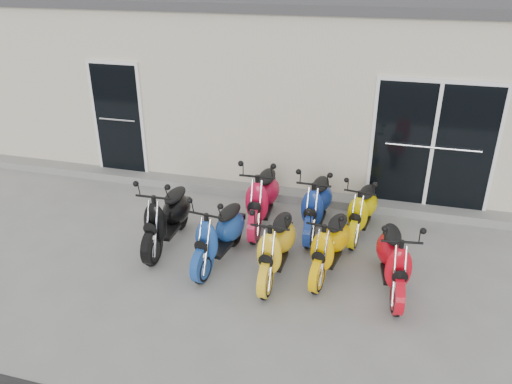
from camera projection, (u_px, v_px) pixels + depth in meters
ground at (245, 253)px, 7.50m from camera, size 80.00×80.00×0.00m
building at (310, 75)px, 11.35m from camera, size 14.00×6.00×3.20m
front_step at (276, 193)px, 9.23m from camera, size 14.00×0.40×0.15m
door_left at (118, 116)px, 9.63m from camera, size 1.07×0.08×2.22m
door_right at (433, 143)px, 8.23m from camera, size 2.02×0.08×2.22m
scooter_front_black at (166, 209)px, 7.47m from camera, size 0.65×1.69×1.23m
scooter_front_blue at (219, 227)px, 7.04m from camera, size 0.77×1.65×1.18m
scooter_front_orange_a at (276, 238)px, 6.76m from camera, size 0.60×1.61×1.18m
scooter_front_orange_b at (331, 237)px, 6.82m from camera, size 0.79×1.59×1.13m
scooter_front_red at (395, 251)px, 6.47m from camera, size 0.79×1.63×1.16m
scooter_back_red at (262, 190)px, 8.03m from camera, size 0.73×1.78×1.29m
scooter_back_blue at (317, 197)px, 7.88m from camera, size 0.62×1.66×1.22m
scooter_back_yellow at (363, 203)px, 7.80m from camera, size 0.74×1.55×1.10m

